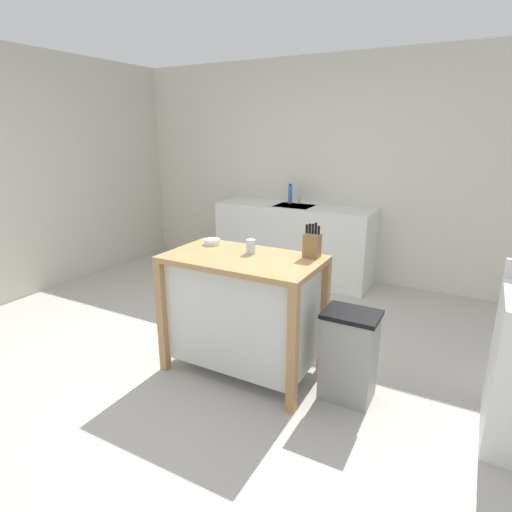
{
  "coord_description": "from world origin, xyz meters",
  "views": [
    {
      "loc": [
        1.65,
        -2.35,
        1.76
      ],
      "look_at": [
        0.22,
        0.28,
        0.86
      ],
      "focal_mm": 29.18,
      "sensor_mm": 36.0,
      "label": 1
    }
  ],
  "objects_px": {
    "bowl_stoneware_deep": "(212,242)",
    "trash_bin": "(349,355)",
    "knife_block": "(312,244)",
    "sink_faucet": "(300,195)",
    "kitchen_island": "(243,308)",
    "drinking_cup": "(251,247)",
    "bottle_dish_soap": "(290,194)"
  },
  "relations": [
    {
      "from": "bowl_stoneware_deep",
      "to": "sink_faucet",
      "type": "height_order",
      "value": "sink_faucet"
    },
    {
      "from": "bowl_stoneware_deep",
      "to": "trash_bin",
      "type": "distance_m",
      "value": 1.33
    },
    {
      "from": "drinking_cup",
      "to": "trash_bin",
      "type": "height_order",
      "value": "drinking_cup"
    },
    {
      "from": "kitchen_island",
      "to": "trash_bin",
      "type": "distance_m",
      "value": 0.82
    },
    {
      "from": "trash_bin",
      "to": "sink_faucet",
      "type": "height_order",
      "value": "sink_faucet"
    },
    {
      "from": "bowl_stoneware_deep",
      "to": "trash_bin",
      "type": "xyz_separation_m",
      "value": [
        1.17,
        -0.13,
        -0.61
      ]
    },
    {
      "from": "sink_faucet",
      "to": "bowl_stoneware_deep",
      "type": "bearing_deg",
      "value": -86.04
    },
    {
      "from": "bottle_dish_soap",
      "to": "drinking_cup",
      "type": "bearing_deg",
      "value": -73.23
    },
    {
      "from": "bowl_stoneware_deep",
      "to": "drinking_cup",
      "type": "bearing_deg",
      "value": -11.09
    },
    {
      "from": "knife_block",
      "to": "bottle_dish_soap",
      "type": "xyz_separation_m",
      "value": [
        -1.07,
        2.02,
        0.02
      ]
    },
    {
      "from": "kitchen_island",
      "to": "sink_faucet",
      "type": "bearing_deg",
      "value": 102.91
    },
    {
      "from": "sink_faucet",
      "to": "bottle_dish_soap",
      "type": "bearing_deg",
      "value": -160.69
    },
    {
      "from": "bowl_stoneware_deep",
      "to": "trash_bin",
      "type": "bearing_deg",
      "value": -6.28
    },
    {
      "from": "knife_block",
      "to": "bowl_stoneware_deep",
      "type": "distance_m",
      "value": 0.82
    },
    {
      "from": "knife_block",
      "to": "bowl_stoneware_deep",
      "type": "bearing_deg",
      "value": -176.56
    },
    {
      "from": "bottle_dish_soap",
      "to": "knife_block",
      "type": "bearing_deg",
      "value": -62.1
    },
    {
      "from": "trash_bin",
      "to": "drinking_cup",
      "type": "bearing_deg",
      "value": 176.16
    },
    {
      "from": "knife_block",
      "to": "bottle_dish_soap",
      "type": "bearing_deg",
      "value": 117.9
    },
    {
      "from": "knife_block",
      "to": "kitchen_island",
      "type": "bearing_deg",
      "value": -153.47
    },
    {
      "from": "drinking_cup",
      "to": "sink_faucet",
      "type": "relative_size",
      "value": 0.47
    },
    {
      "from": "knife_block",
      "to": "bowl_stoneware_deep",
      "type": "xyz_separation_m",
      "value": [
        -0.81,
        -0.05,
        -0.07
      ]
    },
    {
      "from": "kitchen_island",
      "to": "knife_block",
      "type": "height_order",
      "value": "knife_block"
    },
    {
      "from": "knife_block",
      "to": "drinking_cup",
      "type": "xyz_separation_m",
      "value": [
        -0.42,
        -0.13,
        -0.04
      ]
    },
    {
      "from": "bowl_stoneware_deep",
      "to": "drinking_cup",
      "type": "xyz_separation_m",
      "value": [
        0.39,
        -0.08,
        0.03
      ]
    },
    {
      "from": "knife_block",
      "to": "drinking_cup",
      "type": "bearing_deg",
      "value": -163.47
    },
    {
      "from": "bowl_stoneware_deep",
      "to": "trash_bin",
      "type": "height_order",
      "value": "bowl_stoneware_deep"
    },
    {
      "from": "knife_block",
      "to": "sink_faucet",
      "type": "height_order",
      "value": "knife_block"
    },
    {
      "from": "trash_bin",
      "to": "sink_faucet",
      "type": "xyz_separation_m",
      "value": [
        -1.32,
        2.23,
        0.7
      ]
    },
    {
      "from": "knife_block",
      "to": "trash_bin",
      "type": "height_order",
      "value": "knife_block"
    },
    {
      "from": "sink_faucet",
      "to": "bottle_dish_soap",
      "type": "relative_size",
      "value": 0.91
    },
    {
      "from": "kitchen_island",
      "to": "bowl_stoneware_deep",
      "type": "height_order",
      "value": "bowl_stoneware_deep"
    },
    {
      "from": "knife_block",
      "to": "trash_bin",
      "type": "distance_m",
      "value": 0.79
    }
  ]
}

